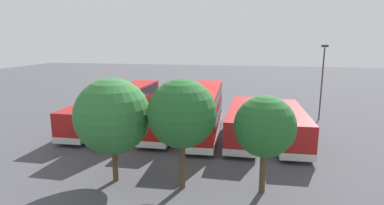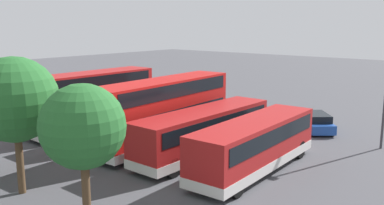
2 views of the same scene
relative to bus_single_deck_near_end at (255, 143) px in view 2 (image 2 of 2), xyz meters
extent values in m
plane|color=#47474C|center=(9.24, -10.96, -1.62)|extent=(140.00, 140.00, 0.00)
cube|color=#A51919|center=(0.00, 0.01, 0.03)|extent=(2.88, 10.37, 2.60)
cube|color=silver|center=(0.00, 0.01, -0.99)|extent=(2.92, 10.41, 0.55)
cube|color=black|center=(0.00, 0.01, 0.63)|extent=(2.91, 9.57, 0.90)
cube|color=black|center=(0.16, -5.17, 0.63)|extent=(2.25, 0.13, 1.10)
cylinder|color=black|center=(1.24, -3.70, -1.07)|extent=(0.33, 1.11, 1.10)
cylinder|color=black|center=(-1.01, -3.77, -1.07)|extent=(0.33, 1.11, 1.10)
cylinder|color=black|center=(1.00, 3.79, -1.07)|extent=(0.33, 1.11, 1.10)
cylinder|color=black|center=(-1.24, 3.72, -1.07)|extent=(0.33, 1.11, 1.10)
cube|color=#A51919|center=(3.96, -0.44, 0.03)|extent=(2.71, 11.09, 2.60)
cube|color=silver|center=(3.96, -0.44, -0.99)|extent=(2.75, 11.13, 0.55)
cube|color=black|center=(3.96, -0.44, 0.63)|extent=(2.75, 10.29, 0.90)
cube|color=black|center=(3.88, -6.00, 0.63)|extent=(2.25, 0.09, 1.10)
cylinder|color=black|center=(5.03, -4.58, -1.07)|extent=(0.32, 1.10, 1.10)
cylinder|color=black|center=(2.78, -4.55, -1.07)|extent=(0.32, 1.10, 1.10)
cylinder|color=black|center=(5.15, 3.67, -1.07)|extent=(0.32, 1.10, 1.10)
cylinder|color=black|center=(2.90, 3.70, -1.07)|extent=(0.32, 1.10, 1.10)
cube|color=#B71411|center=(7.54, -0.59, 0.83)|extent=(3.05, 11.76, 4.20)
cube|color=silver|center=(7.54, -0.59, -0.99)|extent=(3.09, 11.80, 0.55)
cube|color=black|center=(7.54, -0.59, 0.63)|extent=(3.07, 10.96, 0.90)
cube|color=black|center=(7.54, -0.59, 2.33)|extent=(3.07, 10.96, 0.90)
cube|color=black|center=(7.79, -6.44, 0.63)|extent=(2.25, 0.16, 1.10)
cylinder|color=black|center=(8.86, -4.97, -1.07)|extent=(0.35, 1.11, 1.10)
cylinder|color=black|center=(6.61, -5.06, -1.07)|extent=(0.35, 1.11, 1.10)
cylinder|color=black|center=(8.47, 3.89, -1.07)|extent=(0.35, 1.11, 1.10)
cylinder|color=black|center=(6.23, 3.79, -1.07)|extent=(0.35, 1.11, 1.10)
cube|color=#B71411|center=(11.28, -0.61, 0.03)|extent=(2.68, 10.30, 2.60)
cube|color=silver|center=(11.28, -0.61, -0.99)|extent=(2.72, 10.34, 0.55)
cube|color=black|center=(11.28, -0.61, 0.63)|extent=(2.73, 9.50, 0.90)
cube|color=black|center=(11.34, -5.78, 0.63)|extent=(2.25, 0.09, 1.10)
cylinder|color=black|center=(12.45, -4.33, -1.07)|extent=(0.31, 1.10, 1.10)
cylinder|color=black|center=(10.20, -4.36, -1.07)|extent=(0.31, 1.10, 1.10)
cylinder|color=black|center=(12.35, 3.14, -1.07)|extent=(0.31, 1.10, 1.10)
cylinder|color=black|center=(10.10, 3.11, -1.07)|extent=(0.31, 1.10, 1.10)
cube|color=#A51919|center=(14.76, -0.03, 0.83)|extent=(2.67, 10.72, 4.20)
cube|color=silver|center=(14.76, -0.03, -0.99)|extent=(2.71, 10.76, 0.55)
cube|color=black|center=(14.76, -0.03, 0.63)|extent=(2.72, 9.92, 0.90)
cube|color=black|center=(14.76, -0.03, 2.33)|extent=(2.72, 9.92, 0.90)
cube|color=black|center=(14.70, -5.41, 0.63)|extent=(2.25, 0.08, 1.10)
cylinder|color=black|center=(15.85, -3.99, -1.07)|extent=(0.31, 1.10, 1.10)
cylinder|color=black|center=(13.60, -3.96, -1.07)|extent=(0.31, 1.10, 1.10)
cylinder|color=black|center=(15.93, 3.90, -1.07)|extent=(0.31, 1.10, 1.10)
cylinder|color=black|center=(13.68, 3.93, -1.07)|extent=(0.31, 1.10, 1.10)
cube|color=#A51919|center=(18.47, -0.70, 0.03)|extent=(2.56, 11.28, 2.60)
cube|color=silver|center=(18.47, -0.70, -0.99)|extent=(2.60, 11.32, 0.55)
cube|color=black|center=(18.47, -0.70, 0.63)|extent=(2.62, 10.48, 0.90)
cube|color=black|center=(18.47, -6.37, 0.63)|extent=(2.25, 0.06, 1.10)
cylinder|color=black|center=(19.60, -4.94, -1.07)|extent=(0.30, 1.10, 1.10)
cylinder|color=black|center=(17.35, -4.94, -1.07)|extent=(0.30, 1.10, 1.10)
cylinder|color=black|center=(19.59, 3.54, -1.07)|extent=(0.30, 1.10, 1.10)
cylinder|color=black|center=(17.34, 3.54, -1.07)|extent=(0.30, 1.10, 1.10)
cube|color=#1E479E|center=(0.99, -10.87, -1.09)|extent=(4.24, 4.53, 0.70)
cube|color=black|center=(0.86, -10.72, -0.46)|extent=(2.97, 3.08, 0.55)
cylinder|color=black|center=(2.64, -11.57, -1.30)|extent=(0.58, 0.63, 0.64)
cylinder|color=black|center=(1.43, -12.61, -1.30)|extent=(0.58, 0.63, 0.64)
cylinder|color=black|center=(0.55, -9.13, -1.30)|extent=(0.58, 0.63, 0.64)
cylinder|color=black|center=(-0.66, -10.17, -1.30)|extent=(0.58, 0.63, 0.64)
cube|color=#1E479E|center=(22.82, -11.91, -1.09)|extent=(4.46, 4.27, 0.70)
cube|color=black|center=(22.67, -11.78, -0.46)|extent=(3.05, 2.98, 0.55)
cylinder|color=black|center=(24.54, -12.38, -1.30)|extent=(0.62, 0.59, 0.64)
cylinder|color=black|center=(23.47, -13.57, -1.30)|extent=(0.62, 0.59, 0.64)
cylinder|color=black|center=(22.18, -10.25, -1.30)|extent=(0.62, 0.59, 0.64)
cylinder|color=black|center=(21.11, -11.44, -1.30)|extent=(0.62, 0.59, 0.64)
cylinder|color=#4C3823|center=(2.52, 9.67, -0.20)|extent=(0.36, 0.36, 2.84)
sphere|color=#236028|center=(2.52, 9.67, 2.48)|extent=(3.59, 3.59, 3.59)
cylinder|color=#4C3823|center=(7.33, 10.01, 0.02)|extent=(0.36, 0.36, 3.28)
sphere|color=#236028|center=(7.33, 10.01, 3.10)|extent=(4.13, 4.13, 4.13)
camera|label=1|loc=(3.39, 27.48, 7.43)|focal=29.19mm
camera|label=2|loc=(-11.45, 19.61, 6.67)|focal=38.62mm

